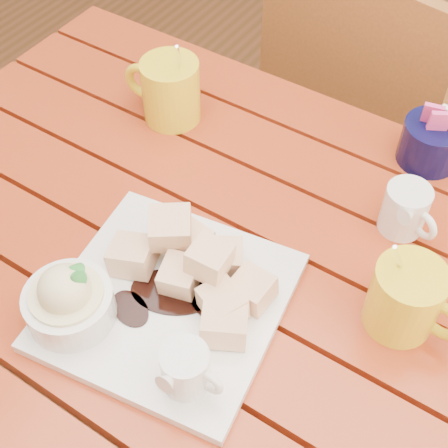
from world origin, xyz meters
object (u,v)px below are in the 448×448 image
Objects in this scene: table at (234,305)px; coffee_mug_left at (169,89)px; dessert_plate at (149,297)px; coffee_mug_right at (407,299)px; chair_far at (362,118)px.

table is 7.49× the size of coffee_mug_left.
dessert_plate is 0.32m from coffee_mug_right.
coffee_mug_right is 0.17× the size of chair_far.
coffee_mug_right is at bearing 30.34° from dessert_plate.
dessert_plate reaches higher than table.
table is 8.02× the size of coffee_mug_right.
dessert_plate is (-0.05, -0.13, 0.14)m from table.
dessert_plate is 0.84m from chair_far.
coffee_mug_left is 0.59m from chair_far.
coffee_mug_right is at bearing 9.15° from table.
coffee_mug_right is (0.23, 0.04, 0.16)m from table.
coffee_mug_left reaches higher than coffee_mug_right.
coffee_mug_right is 0.76m from chair_far.
dessert_plate is at bearing -143.77° from coffee_mug_right.
coffee_mug_left is at bearing 166.84° from coffee_mug_right.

